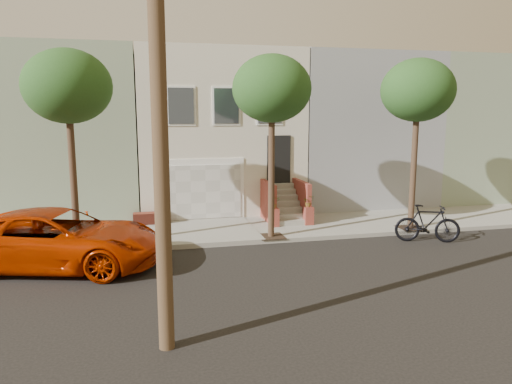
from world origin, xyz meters
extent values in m
plane|color=black|center=(0.00, 0.00, 0.00)|extent=(90.00, 90.00, 0.00)
cube|color=gray|center=(0.00, 5.35, 0.07)|extent=(40.00, 3.70, 0.15)
cube|color=beige|center=(0.00, 11.20, 3.65)|extent=(7.00, 8.00, 7.00)
cube|color=gray|center=(-6.80, 11.20, 3.65)|extent=(6.50, 8.00, 7.00)
cube|color=gray|center=(6.80, 11.20, 3.65)|extent=(6.50, 8.00, 7.00)
cube|color=gray|center=(13.30, 11.20, 3.65)|extent=(6.50, 8.00, 7.00)
cube|color=white|center=(-0.90, 7.22, 1.40)|extent=(3.20, 0.12, 2.50)
cube|color=silver|center=(-0.90, 7.16, 1.30)|extent=(2.90, 0.06, 2.20)
cube|color=gray|center=(-0.90, 5.35, 0.16)|extent=(3.20, 3.70, 0.02)
cube|color=maroon|center=(-3.10, 6.90, 0.37)|extent=(1.40, 0.45, 0.44)
cube|color=black|center=(2.20, 7.17, 2.55)|extent=(1.00, 0.06, 2.00)
cube|color=#3F4751|center=(-1.80, 7.17, 4.75)|extent=(1.00, 0.06, 1.40)
cube|color=white|center=(-1.80, 7.19, 4.75)|extent=(1.15, 0.05, 1.55)
cube|color=#3F4751|center=(0.00, 7.17, 4.75)|extent=(1.00, 0.06, 1.40)
cube|color=white|center=(0.00, 7.19, 4.75)|extent=(1.15, 0.05, 1.55)
cube|color=#3F4751|center=(1.80, 7.17, 4.75)|extent=(1.00, 0.06, 1.40)
cube|color=white|center=(1.80, 7.19, 4.75)|extent=(1.15, 0.05, 1.55)
cube|color=gray|center=(2.20, 5.38, 0.25)|extent=(1.20, 0.28, 0.20)
cube|color=gray|center=(2.20, 5.66, 0.45)|extent=(1.20, 0.28, 0.20)
cube|color=gray|center=(2.20, 5.94, 0.65)|extent=(1.20, 0.28, 0.20)
cube|color=gray|center=(2.20, 6.22, 0.85)|extent=(1.20, 0.28, 0.20)
cube|color=gray|center=(2.20, 6.50, 1.05)|extent=(1.20, 0.28, 0.20)
cube|color=gray|center=(2.20, 6.78, 1.25)|extent=(1.20, 0.28, 0.20)
cube|color=gray|center=(2.20, 7.06, 1.45)|extent=(1.20, 0.28, 0.20)
cube|color=brown|center=(1.50, 6.22, 0.95)|extent=(0.18, 1.96, 1.60)
cube|color=brown|center=(2.90, 6.22, 0.95)|extent=(0.18, 1.96, 1.60)
cube|color=brown|center=(1.50, 5.34, 0.50)|extent=(0.35, 0.35, 0.70)
imported|color=#1E4217|center=(1.50, 5.34, 1.07)|extent=(0.40, 0.35, 0.45)
cube|color=brown|center=(2.90, 5.34, 0.50)|extent=(0.35, 0.35, 0.70)
imported|color=#1E4217|center=(2.90, 5.34, 1.07)|extent=(0.41, 0.35, 0.45)
cube|color=#2D2116|center=(-5.50, 3.90, 0.15)|extent=(0.90, 0.90, 0.02)
cylinder|color=#322417|center=(-5.50, 3.90, 2.25)|extent=(0.22, 0.22, 4.20)
ellipsoid|color=#1E4217|center=(-5.50, 3.90, 5.30)|extent=(2.70, 2.57, 2.29)
cube|color=#2D2116|center=(1.00, 3.90, 0.15)|extent=(0.90, 0.90, 0.02)
cylinder|color=#322417|center=(1.00, 3.90, 2.25)|extent=(0.22, 0.22, 4.20)
ellipsoid|color=#1E4217|center=(1.00, 3.90, 5.30)|extent=(2.70, 2.57, 2.29)
cube|color=#2D2116|center=(6.50, 3.90, 0.15)|extent=(0.90, 0.90, 0.02)
cylinder|color=#322417|center=(6.50, 3.90, 2.25)|extent=(0.22, 0.22, 4.20)
ellipsoid|color=#1E4217|center=(6.50, 3.90, 5.30)|extent=(2.70, 2.57, 2.29)
cylinder|color=#41321E|center=(-3.00, -3.20, 5.00)|extent=(0.30, 0.30, 10.00)
imported|color=#B32800|center=(-5.86, 2.48, 0.86)|extent=(6.70, 4.36, 1.72)
imported|color=black|center=(6.29, 2.47, 0.67)|extent=(2.30, 1.37, 1.33)
camera|label=1|loc=(-3.30, -12.06, 4.54)|focal=33.63mm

